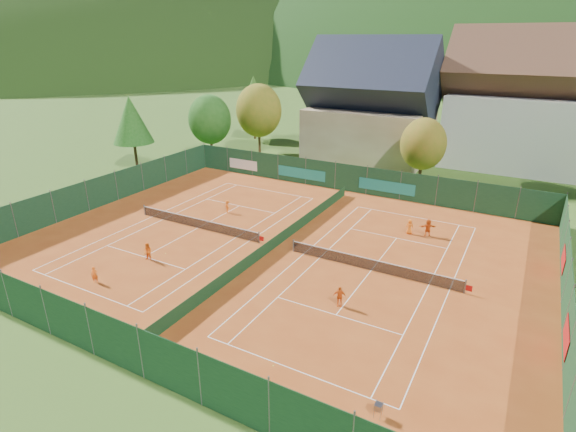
% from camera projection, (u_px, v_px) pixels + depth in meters
% --- Properties ---
extents(ground, '(600.00, 600.00, 0.00)m').
position_uv_depth(ground, '(276.00, 247.00, 36.08)').
color(ground, '#34591B').
rests_on(ground, ground).
extents(clay_pad, '(40.00, 32.00, 0.01)m').
position_uv_depth(clay_pad, '(276.00, 247.00, 36.07)').
color(clay_pad, '#9F4317').
rests_on(clay_pad, ground).
extents(court_markings_left, '(11.03, 23.83, 0.00)m').
position_uv_depth(court_markings_left, '(198.00, 228.00, 39.67)').
color(court_markings_left, white).
rests_on(court_markings_left, ground).
extents(court_markings_right, '(11.03, 23.83, 0.00)m').
position_uv_depth(court_markings_right, '(371.00, 270.00, 32.47)').
color(court_markings_right, white).
rests_on(court_markings_right, ground).
extents(tennis_net_left, '(13.30, 0.10, 1.02)m').
position_uv_depth(tennis_net_left, '(199.00, 223.00, 39.41)').
color(tennis_net_left, '#59595B').
rests_on(tennis_net_left, ground).
extents(tennis_net_right, '(13.30, 0.10, 1.02)m').
position_uv_depth(tennis_net_right, '(374.00, 265.00, 32.21)').
color(tennis_net_right, '#59595B').
rests_on(tennis_net_right, ground).
extents(court_divider, '(0.03, 28.80, 1.00)m').
position_uv_depth(court_divider, '(276.00, 242.00, 35.89)').
color(court_divider, '#14391C').
rests_on(court_divider, ground).
extents(fence_north, '(40.00, 0.10, 3.00)m').
position_uv_depth(fence_north, '(347.00, 178.00, 48.72)').
color(fence_north, '#163C23').
rests_on(fence_north, ground).
extents(fence_south, '(40.00, 0.04, 3.00)m').
position_uv_depth(fence_south, '(114.00, 342.00, 22.52)').
color(fence_south, '#14381C').
rests_on(fence_south, ground).
extents(fence_west, '(0.04, 32.00, 3.00)m').
position_uv_depth(fence_west, '(102.00, 191.00, 44.51)').
color(fence_west, '#153B22').
rests_on(fence_west, ground).
extents(fence_east, '(0.09, 32.00, 3.00)m').
position_uv_depth(fence_east, '(567.00, 296.00, 26.57)').
color(fence_east, '#14371B').
rests_on(fence_east, ground).
extents(chalet, '(16.20, 12.00, 16.00)m').
position_uv_depth(chalet, '(371.00, 111.00, 59.32)').
color(chalet, beige).
rests_on(chalet, ground).
extents(hotel_block_a, '(21.60, 11.00, 17.25)m').
position_uv_depth(hotel_block_a, '(535.00, 109.00, 55.36)').
color(hotel_block_a, silver).
rests_on(hotel_block_a, ground).
extents(tree_west_front, '(5.72, 5.72, 8.69)m').
position_uv_depth(tree_west_front, '(210.00, 120.00, 60.20)').
color(tree_west_front, '#462919').
rests_on(tree_west_front, ground).
extents(tree_west_mid, '(6.44, 6.44, 9.78)m').
position_uv_depth(tree_west_mid, '(259.00, 111.00, 63.03)').
color(tree_west_mid, '#4C301B').
rests_on(tree_west_mid, ground).
extents(tree_west_back, '(5.60, 5.60, 10.00)m').
position_uv_depth(tree_west_back, '(254.00, 97.00, 71.97)').
color(tree_west_back, '#4A331A').
rests_on(tree_west_back, ground).
extents(tree_center, '(5.01, 5.01, 7.60)m').
position_uv_depth(tree_center, '(423.00, 144.00, 49.48)').
color(tree_center, '#442718').
rests_on(tree_center, ground).
extents(tree_west_side, '(5.04, 5.04, 9.00)m').
position_uv_depth(tree_west_side, '(131.00, 120.00, 56.16)').
color(tree_west_side, '#412817').
rests_on(tree_west_side, ground).
extents(mountain_backdrop, '(820.00, 530.00, 242.00)m').
position_uv_depth(mountain_backdrop, '(558.00, 154.00, 227.55)').
color(mountain_backdrop, black).
rests_on(mountain_backdrop, ground).
extents(ball_hopper, '(0.34, 0.34, 0.80)m').
position_uv_depth(ball_hopper, '(379.00, 407.00, 19.79)').
color(ball_hopper, slate).
rests_on(ball_hopper, ground).
extents(loose_ball_0, '(0.07, 0.07, 0.07)m').
position_uv_depth(loose_ball_0, '(166.00, 253.00, 34.96)').
color(loose_ball_0, '#CCD833').
rests_on(loose_ball_0, ground).
extents(loose_ball_1, '(0.07, 0.07, 0.07)m').
position_uv_depth(loose_ball_1, '(273.00, 366.00, 23.03)').
color(loose_ball_1, '#CCD833').
rests_on(loose_ball_1, ground).
extents(player_left_near, '(0.51, 0.50, 1.19)m').
position_uv_depth(player_left_near, '(95.00, 275.00, 30.71)').
color(player_left_near, orange).
rests_on(player_left_near, ground).
extents(player_left_mid, '(0.75, 0.62, 1.40)m').
position_uv_depth(player_left_mid, '(148.00, 252.00, 33.73)').
color(player_left_mid, orange).
rests_on(player_left_mid, ground).
extents(player_left_far, '(0.90, 0.74, 1.21)m').
position_uv_depth(player_left_far, '(227.00, 207.00, 42.95)').
color(player_left_far, orange).
rests_on(player_left_far, ground).
extents(player_right_near, '(0.87, 0.57, 1.37)m').
position_uv_depth(player_right_near, '(339.00, 296.00, 27.97)').
color(player_right_near, '#E45B14').
rests_on(player_right_near, ground).
extents(player_right_far_a, '(0.75, 0.60, 1.32)m').
position_uv_depth(player_right_far_a, '(410.00, 227.00, 38.27)').
color(player_right_far_a, orange).
rests_on(player_right_far_a, ground).
extents(player_right_far_b, '(1.45, 1.02, 1.51)m').
position_uv_depth(player_right_far_b, '(428.00, 228.00, 37.87)').
color(player_right_far_b, '#DA5513').
rests_on(player_right_far_b, ground).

